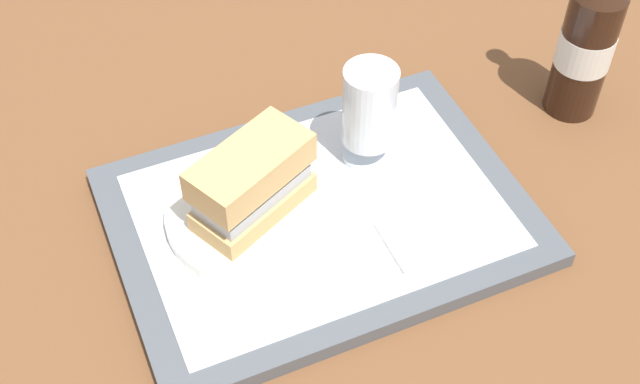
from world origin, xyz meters
TOP-DOWN VIEW (x-y plane):
  - ground_plane at (0.00, 0.00)m, footprint 3.00×3.00m
  - tray at (0.00, 0.00)m, footprint 0.44×0.32m
  - placemat at (0.00, 0.00)m, footprint 0.38×0.27m
  - plate at (-0.07, 0.02)m, footprint 0.19×0.19m
  - sandwich at (-0.07, 0.02)m, footprint 0.14×0.11m
  - beer_glass at (0.08, 0.05)m, footprint 0.06×0.06m
  - napkin_folded at (0.09, -0.08)m, footprint 0.09×0.07m
  - beer_bottle at (0.36, 0.05)m, footprint 0.07×0.07m

SIDE VIEW (x-z plane):
  - ground_plane at x=0.00m, z-range 0.00..0.00m
  - tray at x=0.00m, z-range 0.00..0.02m
  - placemat at x=0.00m, z-range 0.02..0.02m
  - napkin_folded at x=0.09m, z-range 0.02..0.03m
  - plate at x=-0.07m, z-range 0.02..0.04m
  - sandwich at x=-0.07m, z-range 0.04..0.12m
  - beer_glass at x=0.08m, z-range 0.03..0.16m
  - beer_bottle at x=0.36m, z-range -0.03..0.24m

